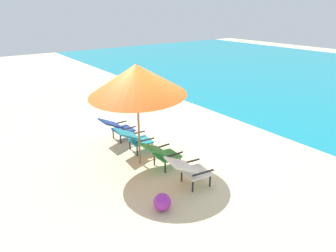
{
  "coord_description": "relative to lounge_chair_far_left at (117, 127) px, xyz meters",
  "views": [
    {
      "loc": [
        5.52,
        -3.74,
        3.47
      ],
      "look_at": [
        0.0,
        0.3,
        0.75
      ],
      "focal_mm": 32.19,
      "sensor_mm": 36.0,
      "label": 1
    }
  ],
  "objects": [
    {
      "name": "lounge_chair_near_left",
      "position": [
        0.91,
        0.0,
        0.0
      ],
      "size": [
        0.62,
        0.92,
        0.68
      ],
      "color": "teal",
      "rests_on": "ground_plane"
    },
    {
      "name": "beach_umbrella_center",
      "position": [
        1.47,
        -0.18,
        1.61
      ],
      "size": [
        2.97,
        2.98,
        2.41
      ],
      "color": "olive",
      "rests_on": "ground_plane"
    },
    {
      "name": "lounge_chair_near_right",
      "position": [
        1.98,
        0.07,
        0.0
      ],
      "size": [
        0.55,
        0.88,
        0.68
      ],
      "color": "#338E3D",
      "rests_on": "ground_plane"
    },
    {
      "name": "lounge_chair_far_right",
      "position": [
        2.92,
        0.11,
        0.0
      ],
      "size": [
        0.66,
        0.94,
        0.68
      ],
      "color": "silver",
      "rests_on": "ground_plane"
    },
    {
      "name": "lounge_chair_far_left",
      "position": [
        0.0,
        0.0,
        0.0
      ],
      "size": [
        0.55,
        0.88,
        0.68
      ],
      "color": "navy",
      "rests_on": "ground_plane"
    },
    {
      "name": "beach_ball",
      "position": [
        3.24,
        -0.78,
        -0.24
      ],
      "size": [
        0.33,
        0.33,
        0.33
      ],
      "primitive_type": "sphere",
      "color": "purple",
      "rests_on": "ground_plane"
    },
    {
      "name": "ground_plane",
      "position": [
        1.47,
        4.34,
        -0.4
      ],
      "size": [
        40.0,
        40.0,
        0.0
      ],
      "primitive_type": "plane",
      "color": "beige"
    }
  ]
}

